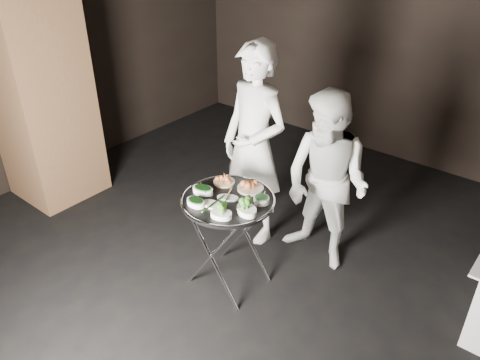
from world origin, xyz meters
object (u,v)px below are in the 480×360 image
Objects in this scene: serving_tray at (228,200)px; waiter_left at (254,146)px; tray_stand at (229,238)px; waiter_right at (326,183)px.

waiter_left reaches higher than serving_tray.
waiter_left is at bearing 111.82° from serving_tray.
tray_stand is 0.37m from serving_tray.
serving_tray is (-0.00, 0.00, 0.37)m from tray_stand.
serving_tray is at bearing -114.87° from waiter_right.
tray_stand is at bearing -114.87° from waiter_right.
waiter_left is (-0.28, 0.70, 0.11)m from serving_tray.
waiter_right reaches higher than serving_tray.
tray_stand is 0.94m from waiter_right.
waiter_left is (-0.28, 0.70, 0.48)m from tray_stand.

